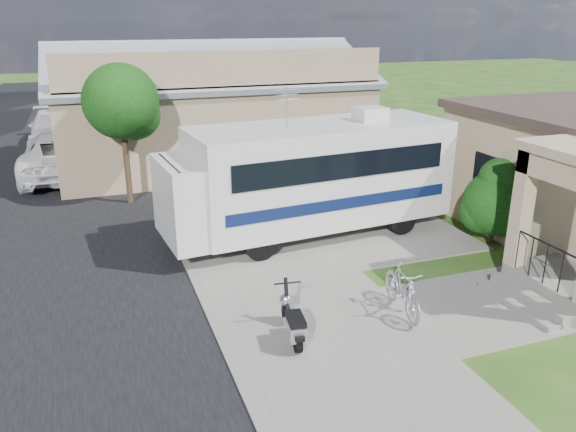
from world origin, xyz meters
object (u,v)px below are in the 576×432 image
object	(u,v)px
scooter	(293,322)
garden_hose	(505,283)
motorhome	(310,175)
pickup_truck	(64,153)
van	(55,128)
bicycle	(402,292)
shrub	(496,200)

from	to	relation	value
scooter	garden_hose	world-z (taller)	scooter
motorhome	pickup_truck	world-z (taller)	motorhome
van	motorhome	bearing A→B (deg)	-66.54
bicycle	garden_hose	bearing A→B (deg)	13.84
motorhome	pickup_truck	bearing A→B (deg)	120.48
bicycle	pickup_truck	size ratio (longest dim) A/B	0.27
shrub	garden_hose	world-z (taller)	shrub
scooter	van	xyz separation A→B (m)	(-4.75, 20.39, 0.36)
shrub	scooter	world-z (taller)	shrub
scooter	bicycle	size ratio (longest dim) A/B	0.86
motorhome	garden_hose	bearing A→B (deg)	-61.60
garden_hose	shrub	bearing A→B (deg)	57.73
shrub	pickup_truck	bearing A→B (deg)	134.44
shrub	scooter	xyz separation A→B (m)	(-6.98, -2.97, -0.77)
bicycle	garden_hose	xyz separation A→B (m)	(2.97, 0.34, -0.45)
motorhome	garden_hose	xyz separation A→B (m)	(3.06, -4.58, -1.70)
motorhome	van	xyz separation A→B (m)	(-7.16, 15.23, -0.96)
shrub	bicycle	xyz separation A→B (m)	(-4.47, -2.73, -0.69)
scooter	pickup_truck	xyz separation A→B (m)	(-4.24, 14.41, 0.44)
bicycle	van	distance (m)	21.42
scooter	van	size ratio (longest dim) A/B	0.27
motorhome	van	size ratio (longest dim) A/B	1.48
garden_hose	motorhome	bearing A→B (deg)	123.68
pickup_truck	garden_hose	bearing A→B (deg)	126.42
pickup_truck	van	bearing A→B (deg)	-83.81
garden_hose	bicycle	bearing A→B (deg)	-173.40
shrub	van	xyz separation A→B (m)	(-11.73, 17.42, -0.41)
shrub	garden_hose	bearing A→B (deg)	-122.27
shrub	pickup_truck	world-z (taller)	shrub
pickup_truck	van	distance (m)	6.01
shrub	scooter	bearing A→B (deg)	-156.98
shrub	bicycle	bearing A→B (deg)	-148.61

